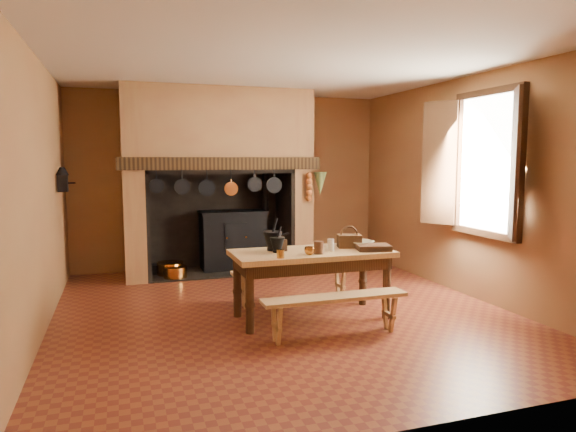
# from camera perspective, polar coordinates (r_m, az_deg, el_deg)

# --- Properties ---
(floor) EXTENTS (5.50, 5.50, 0.00)m
(floor) POSITION_cam_1_polar(r_m,az_deg,el_deg) (6.04, -0.68, -10.54)
(floor) COLOR brown
(floor) RESTS_ON ground
(ceiling) EXTENTS (5.50, 5.50, 0.00)m
(ceiling) POSITION_cam_1_polar(r_m,az_deg,el_deg) (5.87, -0.72, 16.62)
(ceiling) COLOR silver
(ceiling) RESTS_ON back_wall
(back_wall) EXTENTS (5.00, 0.02, 2.80)m
(back_wall) POSITION_cam_1_polar(r_m,az_deg,el_deg) (8.45, -6.34, 3.91)
(back_wall) COLOR olive
(back_wall) RESTS_ON floor
(wall_left) EXTENTS (0.02, 5.50, 2.80)m
(wall_left) POSITION_cam_1_polar(r_m,az_deg,el_deg) (5.57, -26.05, 2.08)
(wall_left) COLOR olive
(wall_left) RESTS_ON floor
(wall_right) EXTENTS (0.02, 5.50, 2.80)m
(wall_right) POSITION_cam_1_polar(r_m,az_deg,el_deg) (6.96, 19.36, 3.08)
(wall_right) COLOR olive
(wall_right) RESTS_ON floor
(wall_front) EXTENTS (5.00, 0.02, 2.80)m
(wall_front) POSITION_cam_1_polar(r_m,az_deg,el_deg) (3.28, 13.91, 0.00)
(wall_front) COLOR olive
(wall_front) RESTS_ON floor
(chimney_breast) EXTENTS (2.95, 0.96, 2.80)m
(chimney_breast) POSITION_cam_1_polar(r_m,az_deg,el_deg) (7.95, -7.84, 6.71)
(chimney_breast) COLOR olive
(chimney_breast) RESTS_ON floor
(iron_range) EXTENTS (1.12, 0.55, 1.60)m
(iron_range) POSITION_cam_1_polar(r_m,az_deg,el_deg) (8.23, -6.11, -2.56)
(iron_range) COLOR black
(iron_range) RESTS_ON floor
(hearth_pans) EXTENTS (0.51, 0.62, 0.20)m
(hearth_pans) POSITION_cam_1_polar(r_m,az_deg,el_deg) (7.93, -12.90, -5.89)
(hearth_pans) COLOR #B16E29
(hearth_pans) RESTS_ON floor
(hanging_pans) EXTENTS (1.92, 0.29, 0.27)m
(hanging_pans) POSITION_cam_1_polar(r_m,az_deg,el_deg) (7.46, -7.40, 3.27)
(hanging_pans) COLOR black
(hanging_pans) RESTS_ON chimney_breast
(onion_string) EXTENTS (0.12, 0.10, 0.46)m
(onion_string) POSITION_cam_1_polar(r_m,az_deg,el_deg) (7.81, 2.35, 3.23)
(onion_string) COLOR #9A4D1C
(onion_string) RESTS_ON chimney_breast
(herb_bunch) EXTENTS (0.20, 0.20, 0.35)m
(herb_bunch) POSITION_cam_1_polar(r_m,az_deg,el_deg) (7.87, 3.58, 3.61)
(herb_bunch) COLOR #4D592A
(herb_bunch) RESTS_ON chimney_breast
(window) EXTENTS (0.39, 1.75, 1.76)m
(window) POSITION_cam_1_polar(r_m,az_deg,el_deg) (6.54, 20.54, 5.48)
(window) COLOR white
(window) RESTS_ON wall_right
(wall_coffee_mill) EXTENTS (0.23, 0.16, 0.31)m
(wall_coffee_mill) POSITION_cam_1_polar(r_m,az_deg,el_deg) (7.10, -23.77, 3.90)
(wall_coffee_mill) COLOR black
(wall_coffee_mill) RESTS_ON wall_left
(work_table) EXTENTS (1.74, 0.77, 0.75)m
(work_table) POSITION_cam_1_polar(r_m,az_deg,el_deg) (5.66, 2.64, -5.05)
(work_table) COLOR tan
(work_table) RESTS_ON floor
(bench_front) EXTENTS (1.48, 0.26, 0.42)m
(bench_front) POSITION_cam_1_polar(r_m,az_deg,el_deg) (5.15, 5.23, -9.92)
(bench_front) COLOR tan
(bench_front) RESTS_ON floor
(bench_back) EXTENTS (1.52, 0.27, 0.43)m
(bench_back) POSITION_cam_1_polar(r_m,az_deg,el_deg) (6.28, 0.65, -6.85)
(bench_back) COLOR tan
(bench_back) RESTS_ON floor
(mortar_large) EXTENTS (0.21, 0.21, 0.36)m
(mortar_large) POSITION_cam_1_polar(r_m,az_deg,el_deg) (5.62, -1.71, -2.66)
(mortar_large) COLOR black
(mortar_large) RESTS_ON work_table
(mortar_small) EXTENTS (0.17, 0.17, 0.28)m
(mortar_small) POSITION_cam_1_polar(r_m,az_deg,el_deg) (5.51, -1.20, -3.12)
(mortar_small) COLOR black
(mortar_small) RESTS_ON work_table
(coffee_grinder) EXTENTS (0.18, 0.14, 0.20)m
(coffee_grinder) POSITION_cam_1_polar(r_m,az_deg,el_deg) (5.62, -0.93, -3.13)
(coffee_grinder) COLOR #382311
(coffee_grinder) RESTS_ON work_table
(brass_mug_a) EXTENTS (0.09, 0.09, 0.09)m
(brass_mug_a) POSITION_cam_1_polar(r_m,az_deg,el_deg) (5.20, -0.83, -4.23)
(brass_mug_a) COLOR #B16E29
(brass_mug_a) RESTS_ON work_table
(brass_mug_b) EXTENTS (0.11, 0.11, 0.10)m
(brass_mug_b) POSITION_cam_1_polar(r_m,az_deg,el_deg) (6.01, 5.88, -2.77)
(brass_mug_b) COLOR #B16E29
(brass_mug_b) RESTS_ON work_table
(mixing_bowl) EXTENTS (0.37, 0.37, 0.07)m
(mixing_bowl) POSITION_cam_1_polar(r_m,az_deg,el_deg) (5.93, 7.94, -3.06)
(mixing_bowl) COLOR beige
(mixing_bowl) RESTS_ON work_table
(stoneware_crock) EXTENTS (0.11, 0.11, 0.13)m
(stoneware_crock) POSITION_cam_1_polar(r_m,az_deg,el_deg) (5.44, 3.43, -3.53)
(stoneware_crock) COLOR #4F2E1D
(stoneware_crock) RESTS_ON work_table
(glass_jar) EXTENTS (0.10, 0.10, 0.13)m
(glass_jar) POSITION_cam_1_polar(r_m,az_deg,el_deg) (5.63, 4.77, -3.21)
(glass_jar) COLOR beige
(glass_jar) RESTS_ON work_table
(wicker_basket) EXTENTS (0.30, 0.24, 0.25)m
(wicker_basket) POSITION_cam_1_polar(r_m,az_deg,el_deg) (5.87, 6.82, -2.70)
(wicker_basket) COLOR #4F3017
(wicker_basket) RESTS_ON work_table
(wooden_tray) EXTENTS (0.41, 0.33, 0.06)m
(wooden_tray) POSITION_cam_1_polar(r_m,az_deg,el_deg) (5.73, 9.47, -3.47)
(wooden_tray) COLOR #382311
(wooden_tray) RESTS_ON work_table
(brass_cup) EXTENTS (0.14, 0.14, 0.08)m
(brass_cup) POSITION_cam_1_polar(r_m,az_deg,el_deg) (5.39, 2.40, -3.89)
(brass_cup) COLOR #B16E29
(brass_cup) RESTS_ON work_table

